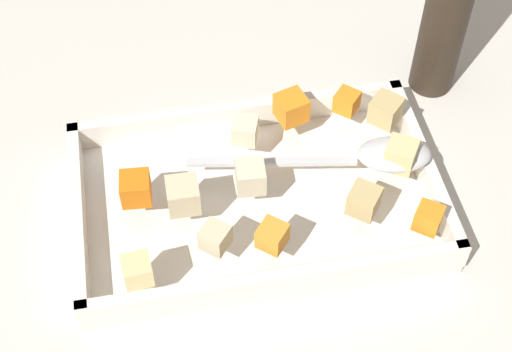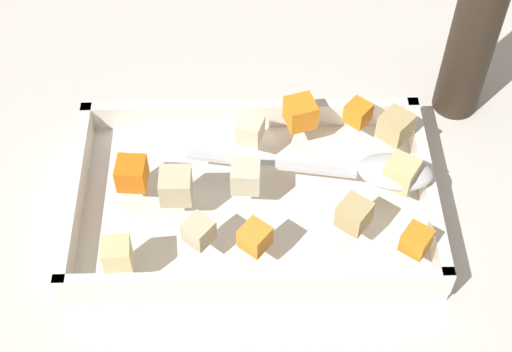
% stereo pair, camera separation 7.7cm
% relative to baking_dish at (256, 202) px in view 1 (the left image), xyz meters
% --- Properties ---
extents(ground_plane, '(4.00, 4.00, 0.00)m').
position_rel_baking_dish_xyz_m(ground_plane, '(-0.01, 0.00, -0.01)').
color(ground_plane, beige).
extents(baking_dish, '(0.38, 0.23, 0.05)m').
position_rel_baking_dish_xyz_m(baking_dish, '(0.00, 0.00, 0.00)').
color(baking_dish, white).
rests_on(baking_dish, ground_plane).
extents(carrot_chunk_corner_ne, '(0.03, 0.03, 0.03)m').
position_rel_baking_dish_xyz_m(carrot_chunk_corner_ne, '(-0.12, 0.01, 0.05)').
color(carrot_chunk_corner_ne, orange).
rests_on(carrot_chunk_corner_ne, baking_dish).
extents(carrot_chunk_rim_edge, '(0.03, 0.03, 0.02)m').
position_rel_baking_dish_xyz_m(carrot_chunk_rim_edge, '(0.15, -0.08, 0.05)').
color(carrot_chunk_rim_edge, orange).
rests_on(carrot_chunk_rim_edge, baking_dish).
extents(carrot_chunk_near_left, '(0.04, 0.04, 0.03)m').
position_rel_baking_dish_xyz_m(carrot_chunk_near_left, '(0.05, 0.08, 0.05)').
color(carrot_chunk_near_left, orange).
rests_on(carrot_chunk_near_left, baking_dish).
extents(carrot_chunk_under_handle, '(0.03, 0.03, 0.02)m').
position_rel_baking_dish_xyz_m(carrot_chunk_under_handle, '(0.12, 0.08, 0.05)').
color(carrot_chunk_under_handle, orange).
rests_on(carrot_chunk_under_handle, baking_dish).
extents(carrot_chunk_front_center, '(0.04, 0.04, 0.03)m').
position_rel_baking_dish_xyz_m(carrot_chunk_front_center, '(0.00, -0.08, 0.05)').
color(carrot_chunk_front_center, orange).
rests_on(carrot_chunk_front_center, baking_dish).
extents(potato_chunk_center, '(0.04, 0.04, 0.03)m').
position_rel_baking_dish_xyz_m(potato_chunk_center, '(0.10, -0.05, 0.05)').
color(potato_chunk_center, tan).
rests_on(potato_chunk_center, baking_dish).
extents(potato_chunk_far_left, '(0.03, 0.03, 0.03)m').
position_rel_baking_dish_xyz_m(potato_chunk_far_left, '(-0.00, 0.06, 0.05)').
color(potato_chunk_far_left, beige).
rests_on(potato_chunk_far_left, baking_dish).
extents(potato_chunk_heap_side, '(0.03, 0.03, 0.03)m').
position_rel_baking_dish_xyz_m(potato_chunk_heap_side, '(-0.08, -0.02, 0.05)').
color(potato_chunk_heap_side, beige).
rests_on(potato_chunk_heap_side, baking_dish).
extents(potato_chunk_mid_right, '(0.03, 0.03, 0.03)m').
position_rel_baking_dish_xyz_m(potato_chunk_mid_right, '(-0.13, -0.09, 0.05)').
color(potato_chunk_mid_right, '#E0CC89').
rests_on(potato_chunk_mid_right, baking_dish).
extents(potato_chunk_near_right, '(0.04, 0.04, 0.03)m').
position_rel_baking_dish_xyz_m(potato_chunk_near_right, '(0.15, 0.06, 0.05)').
color(potato_chunk_near_right, tan).
rests_on(potato_chunk_near_right, baking_dish).
extents(potato_chunk_far_right, '(0.03, 0.03, 0.02)m').
position_rel_baking_dish_xyz_m(potato_chunk_far_right, '(-0.05, -0.07, 0.05)').
color(potato_chunk_far_right, beige).
rests_on(potato_chunk_far_right, baking_dish).
extents(potato_chunk_back_center, '(0.04, 0.04, 0.03)m').
position_rel_baking_dish_xyz_m(potato_chunk_back_center, '(0.15, -0.00, 0.05)').
color(potato_chunk_back_center, '#E0CC89').
rests_on(potato_chunk_back_center, baking_dish).
extents(parsnip_chunk_heap_top, '(0.03, 0.03, 0.03)m').
position_rel_baking_dish_xyz_m(parsnip_chunk_heap_top, '(-0.01, -0.00, 0.05)').
color(parsnip_chunk_heap_top, beige).
rests_on(parsnip_chunk_heap_top, baking_dish).
extents(serving_spoon, '(0.25, 0.07, 0.02)m').
position_rel_baking_dish_xyz_m(serving_spoon, '(0.13, 0.00, 0.04)').
color(serving_spoon, silver).
rests_on(serving_spoon, baking_dish).
extents(pepper_mill, '(0.05, 0.05, 0.23)m').
position_rel_baking_dish_xyz_m(pepper_mill, '(0.24, 0.15, 0.09)').
color(pepper_mill, '#2D2319').
rests_on(pepper_mill, ground_plane).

